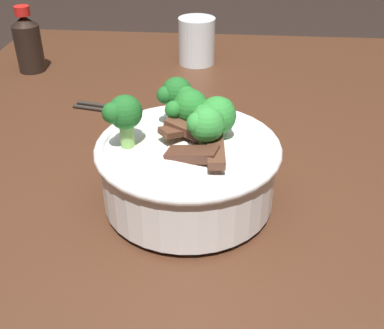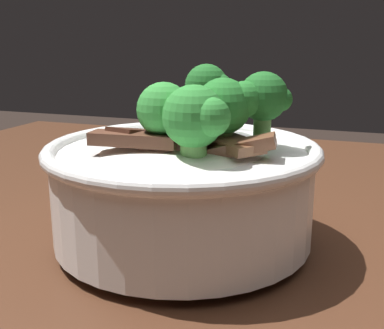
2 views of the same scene
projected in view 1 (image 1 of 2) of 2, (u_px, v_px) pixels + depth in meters
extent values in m
cube|color=#472819|center=(194.00, 173.00, 0.71)|extent=(1.23, 0.99, 0.04)
cube|color=#472819|center=(355.00, 191.00, 1.34)|extent=(0.08, 0.08, 0.75)
cube|color=#472819|center=(69.00, 177.00, 1.40)|extent=(0.08, 0.08, 0.75)
cylinder|color=white|center=(185.00, 200.00, 0.61)|extent=(0.10, 0.10, 0.01)
cylinder|color=white|center=(185.00, 173.00, 0.59)|extent=(0.21, 0.21, 0.07)
torus|color=white|center=(185.00, 147.00, 0.57)|extent=(0.23, 0.23, 0.01)
ellipsoid|color=white|center=(185.00, 161.00, 0.58)|extent=(0.19, 0.19, 0.06)
cube|color=brown|center=(204.00, 126.00, 0.60)|extent=(0.08, 0.03, 0.03)
cube|color=#563323|center=(180.00, 131.00, 0.57)|extent=(0.05, 0.05, 0.02)
cube|color=#563323|center=(216.00, 150.00, 0.54)|extent=(0.07, 0.02, 0.01)
cube|color=#563323|center=(186.00, 130.00, 0.56)|extent=(0.04, 0.06, 0.02)
cube|color=#4C2B1E|center=(192.00, 154.00, 0.54)|extent=(0.04, 0.07, 0.02)
cube|color=brown|center=(205.00, 142.00, 0.56)|extent=(0.05, 0.03, 0.02)
cube|color=brown|center=(199.00, 123.00, 0.60)|extent=(0.06, 0.05, 0.01)
cylinder|color=#7AB256|center=(187.00, 125.00, 0.59)|extent=(0.02, 0.02, 0.02)
sphere|color=#237028|center=(187.00, 107.00, 0.58)|extent=(0.04, 0.04, 0.04)
sphere|color=#237028|center=(187.00, 97.00, 0.59)|extent=(0.03, 0.03, 0.03)
sphere|color=#237028|center=(174.00, 110.00, 0.57)|extent=(0.02, 0.02, 0.02)
cylinder|color=#5B9947|center=(177.00, 112.00, 0.61)|extent=(0.01, 0.01, 0.03)
sphere|color=#1E6023|center=(177.00, 92.00, 0.60)|extent=(0.04, 0.04, 0.04)
sphere|color=#1E6023|center=(177.00, 90.00, 0.61)|extent=(0.02, 0.02, 0.02)
sphere|color=#1E6023|center=(165.00, 95.00, 0.59)|extent=(0.02, 0.02, 0.02)
cylinder|color=#7AB256|center=(127.00, 134.00, 0.56)|extent=(0.02, 0.02, 0.03)
sphere|color=#1E6023|center=(125.00, 112.00, 0.55)|extent=(0.04, 0.04, 0.04)
sphere|color=#1E6023|center=(129.00, 107.00, 0.56)|extent=(0.02, 0.02, 0.02)
sphere|color=#1E6023|center=(113.00, 113.00, 0.54)|extent=(0.02, 0.02, 0.02)
cylinder|color=#5B9947|center=(206.00, 143.00, 0.56)|extent=(0.02, 0.02, 0.02)
sphere|color=green|center=(207.00, 124.00, 0.54)|extent=(0.04, 0.04, 0.04)
sphere|color=green|center=(210.00, 120.00, 0.56)|extent=(0.02, 0.02, 0.02)
sphere|color=green|center=(197.00, 123.00, 0.54)|extent=(0.03, 0.03, 0.03)
cylinder|color=#5B9947|center=(217.00, 133.00, 0.58)|extent=(0.02, 0.02, 0.02)
sphere|color=#2D8433|center=(217.00, 115.00, 0.57)|extent=(0.05, 0.05, 0.05)
sphere|color=#2D8433|center=(223.00, 109.00, 0.58)|extent=(0.03, 0.03, 0.03)
sphere|color=#2D8433|center=(203.00, 115.00, 0.56)|extent=(0.02, 0.02, 0.02)
cylinder|color=white|center=(197.00, 62.00, 1.04)|extent=(0.08, 0.08, 0.00)
cylinder|color=white|center=(197.00, 41.00, 1.02)|extent=(0.08, 0.08, 0.10)
cylinder|color=silver|center=(197.00, 45.00, 1.02)|extent=(0.07, 0.07, 0.08)
cylinder|color=#28231E|center=(127.00, 113.00, 0.83)|extent=(0.05, 0.20, 0.01)
cylinder|color=#28231E|center=(130.00, 110.00, 0.84)|extent=(0.05, 0.20, 0.01)
cylinder|color=black|center=(29.00, 48.00, 0.98)|extent=(0.05, 0.05, 0.10)
cone|color=black|center=(24.00, 20.00, 0.95)|extent=(0.05, 0.05, 0.02)
cylinder|color=red|center=(22.00, 11.00, 0.94)|extent=(0.03, 0.03, 0.02)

